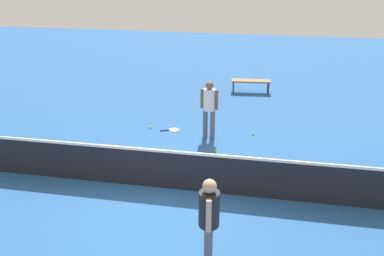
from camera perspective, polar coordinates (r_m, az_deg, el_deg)
name	(u,v)px	position (r m, az deg, el deg)	size (l,w,h in m)	color
ground_plane	(171,188)	(9.26, -3.06, -8.60)	(40.00, 40.00, 0.00)	#265693
court_net	(170,169)	(9.00, -3.12, -5.89)	(10.09, 0.09, 1.07)	#4C4C51
player_near_side	(209,105)	(11.35, 2.47, 3.32)	(0.53, 0.39, 1.70)	#595960
player_far_side	(209,217)	(6.63, 2.43, -12.53)	(0.37, 0.53, 1.70)	#595960
tennis_racket_near_player	(173,130)	(12.19, -2.71, -0.27)	(0.60, 0.41, 0.03)	white
tennis_ball_near_player	(150,127)	(12.39, -5.98, 0.12)	(0.07, 0.07, 0.07)	#C6E033
tennis_ball_by_net	(68,145)	(11.71, -17.26, -2.30)	(0.07, 0.07, 0.07)	#C6E033
tennis_ball_midcourt	(111,155)	(10.83, -11.53, -3.82)	(0.07, 0.07, 0.07)	#C6E033
tennis_ball_baseline	(216,151)	(10.86, 3.38, -3.26)	(0.07, 0.07, 0.07)	#C6E033
tennis_ball_stray_left	(132,155)	(10.73, -8.57, -3.86)	(0.07, 0.07, 0.07)	#C6E033
tennis_ball_stray_right	(253,134)	(12.00, 8.76, -0.82)	(0.07, 0.07, 0.07)	#C6E033
courtside_bench	(251,82)	(15.70, 8.41, 6.53)	(1.53, 0.52, 0.48)	olive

